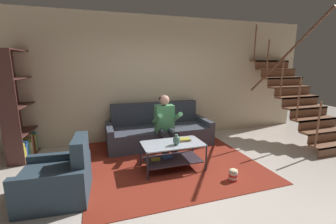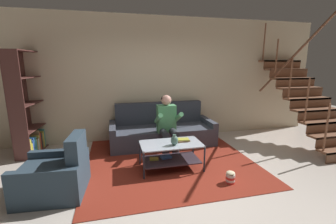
{
  "view_description": "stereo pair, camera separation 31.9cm",
  "coord_description": "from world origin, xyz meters",
  "px_view_note": "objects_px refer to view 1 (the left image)",
  "views": [
    {
      "loc": [
        -1.39,
        -2.84,
        1.81
      ],
      "look_at": [
        -0.13,
        0.98,
        0.94
      ],
      "focal_mm": 24.0,
      "sensor_mm": 36.0,
      "label": 1
    },
    {
      "loc": [
        -1.09,
        -2.93,
        1.81
      ],
      "look_at": [
        -0.13,
        0.98,
        0.94
      ],
      "focal_mm": 24.0,
      "sensor_mm": 36.0,
      "label": 2
    }
  ],
  "objects_px": {
    "couch": "(159,131)",
    "armchair": "(58,180)",
    "person_seated_center": "(166,122)",
    "coffee_table": "(172,152)",
    "vase": "(177,140)",
    "bookshelf": "(19,120)",
    "book_stack": "(184,140)",
    "popcorn_tub": "(233,175)"
  },
  "relations": [
    {
      "from": "couch",
      "to": "bookshelf",
      "type": "distance_m",
      "value": 2.8
    },
    {
      "from": "vase",
      "to": "couch",
      "type": "bearing_deg",
      "value": 86.55
    },
    {
      "from": "person_seated_center",
      "to": "book_stack",
      "type": "xyz_separation_m",
      "value": [
        0.11,
        -0.7,
        -0.15
      ]
    },
    {
      "from": "vase",
      "to": "popcorn_tub",
      "type": "bearing_deg",
      "value": -39.74
    },
    {
      "from": "book_stack",
      "to": "bookshelf",
      "type": "height_order",
      "value": "bookshelf"
    },
    {
      "from": "couch",
      "to": "vase",
      "type": "relative_size",
      "value": 12.64
    },
    {
      "from": "person_seated_center",
      "to": "coffee_table",
      "type": "height_order",
      "value": "person_seated_center"
    },
    {
      "from": "vase",
      "to": "armchair",
      "type": "height_order",
      "value": "armchair"
    },
    {
      "from": "vase",
      "to": "armchair",
      "type": "relative_size",
      "value": 0.2
    },
    {
      "from": "coffee_table",
      "to": "vase",
      "type": "distance_m",
      "value": 0.27
    },
    {
      "from": "couch",
      "to": "popcorn_tub",
      "type": "bearing_deg",
      "value": -72.23
    },
    {
      "from": "coffee_table",
      "to": "bookshelf",
      "type": "relative_size",
      "value": 0.51
    },
    {
      "from": "couch",
      "to": "vase",
      "type": "distance_m",
      "value": 1.43
    },
    {
      "from": "coffee_table",
      "to": "popcorn_tub",
      "type": "height_order",
      "value": "coffee_table"
    },
    {
      "from": "person_seated_center",
      "to": "vase",
      "type": "xyz_separation_m",
      "value": [
        -0.08,
        -0.85,
        -0.09
      ]
    },
    {
      "from": "bookshelf",
      "to": "couch",
      "type": "bearing_deg",
      "value": -2.14
    },
    {
      "from": "book_stack",
      "to": "armchair",
      "type": "bearing_deg",
      "value": -168.41
    },
    {
      "from": "bookshelf",
      "to": "popcorn_tub",
      "type": "relative_size",
      "value": 10.41
    },
    {
      "from": "coffee_table",
      "to": "popcorn_tub",
      "type": "distance_m",
      "value": 1.07
    },
    {
      "from": "armchair",
      "to": "couch",
      "type": "bearing_deg",
      "value": 41.44
    },
    {
      "from": "couch",
      "to": "coffee_table",
      "type": "height_order",
      "value": "couch"
    },
    {
      "from": "armchair",
      "to": "vase",
      "type": "bearing_deg",
      "value": 8.21
    },
    {
      "from": "person_seated_center",
      "to": "popcorn_tub",
      "type": "xyz_separation_m",
      "value": [
        0.64,
        -1.46,
        -0.54
      ]
    },
    {
      "from": "popcorn_tub",
      "to": "vase",
      "type": "bearing_deg",
      "value": 140.26
    },
    {
      "from": "book_stack",
      "to": "person_seated_center",
      "type": "bearing_deg",
      "value": 98.95
    },
    {
      "from": "vase",
      "to": "book_stack",
      "type": "relative_size",
      "value": 0.74
    },
    {
      "from": "vase",
      "to": "bookshelf",
      "type": "distance_m",
      "value": 3.07
    },
    {
      "from": "couch",
      "to": "coffee_table",
      "type": "relative_size",
      "value": 2.21
    },
    {
      "from": "vase",
      "to": "coffee_table",
      "type": "bearing_deg",
      "value": 111.47
    },
    {
      "from": "person_seated_center",
      "to": "armchair",
      "type": "relative_size",
      "value": 1.3
    },
    {
      "from": "coffee_table",
      "to": "popcorn_tub",
      "type": "bearing_deg",
      "value": -42.72
    },
    {
      "from": "coffee_table",
      "to": "armchair",
      "type": "relative_size",
      "value": 1.15
    },
    {
      "from": "armchair",
      "to": "popcorn_tub",
      "type": "bearing_deg",
      "value": -7.8
    },
    {
      "from": "person_seated_center",
      "to": "book_stack",
      "type": "bearing_deg",
      "value": -81.05
    },
    {
      "from": "popcorn_tub",
      "to": "book_stack",
      "type": "bearing_deg",
      "value": 125.27
    },
    {
      "from": "coffee_table",
      "to": "popcorn_tub",
      "type": "relative_size",
      "value": 5.31
    },
    {
      "from": "popcorn_tub",
      "to": "bookshelf",
      "type": "bearing_deg",
      "value": 148.15
    },
    {
      "from": "book_stack",
      "to": "popcorn_tub",
      "type": "height_order",
      "value": "book_stack"
    },
    {
      "from": "book_stack",
      "to": "armchair",
      "type": "xyz_separation_m",
      "value": [
        -1.99,
        -0.41,
        -0.22
      ]
    },
    {
      "from": "couch",
      "to": "armchair",
      "type": "height_order",
      "value": "couch"
    },
    {
      "from": "coffee_table",
      "to": "book_stack",
      "type": "bearing_deg",
      "value": 10.55
    },
    {
      "from": "bookshelf",
      "to": "coffee_table",
      "type": "bearing_deg",
      "value": -28.05
    }
  ]
}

